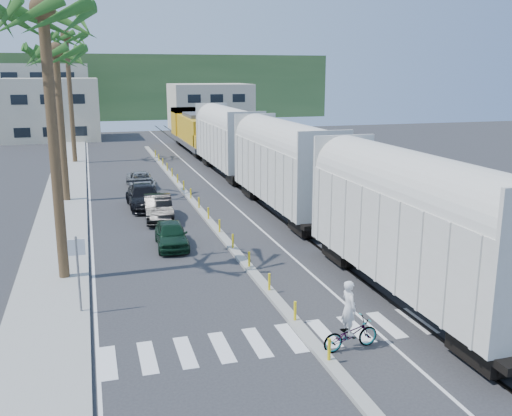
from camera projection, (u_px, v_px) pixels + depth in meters
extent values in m
plane|color=#28282B|center=(286.00, 313.00, 21.23)|extent=(140.00, 140.00, 0.00)
cube|color=gray|center=(65.00, 192.00, 42.19)|extent=(3.00, 90.00, 0.15)
cube|color=black|center=(224.00, 177.00, 48.52)|extent=(0.12, 100.00, 0.06)
cube|color=black|center=(240.00, 176.00, 48.92)|extent=(0.12, 100.00, 0.06)
cube|color=gray|center=(191.00, 199.00, 39.87)|extent=(0.45, 60.00, 0.15)
cylinder|color=yellow|center=(329.00, 349.00, 17.38)|extent=(0.10, 0.10, 0.70)
cylinder|color=yellow|center=(295.00, 311.00, 20.18)|extent=(0.10, 0.10, 0.70)
cylinder|color=yellow|center=(269.00, 282.00, 22.98)|extent=(0.10, 0.10, 0.70)
cylinder|color=yellow|center=(249.00, 259.00, 25.78)|extent=(0.10, 0.10, 0.70)
cylinder|color=yellow|center=(233.00, 241.00, 28.57)|extent=(0.10, 0.10, 0.70)
cylinder|color=yellow|center=(219.00, 226.00, 31.37)|extent=(0.10, 0.10, 0.70)
cylinder|color=yellow|center=(208.00, 213.00, 34.17)|extent=(0.10, 0.10, 0.70)
cylinder|color=yellow|center=(199.00, 203.00, 36.97)|extent=(0.10, 0.10, 0.70)
cylinder|color=yellow|center=(191.00, 193.00, 39.77)|extent=(0.10, 0.10, 0.70)
cylinder|color=yellow|center=(184.00, 185.00, 42.57)|extent=(0.10, 0.10, 0.70)
cylinder|color=yellow|center=(177.00, 178.00, 45.37)|extent=(0.10, 0.10, 0.70)
cylinder|color=yellow|center=(172.00, 172.00, 48.17)|extent=(0.10, 0.10, 0.70)
cylinder|color=yellow|center=(167.00, 167.00, 50.97)|extent=(0.10, 0.10, 0.70)
cylinder|color=yellow|center=(163.00, 162.00, 53.76)|extent=(0.10, 0.10, 0.70)
cylinder|color=yellow|center=(159.00, 157.00, 56.56)|extent=(0.10, 0.10, 0.70)
cylinder|color=yellow|center=(155.00, 153.00, 59.36)|extent=(0.10, 0.10, 0.70)
cube|color=silver|center=(305.00, 336.00, 19.36)|extent=(14.00, 2.20, 0.01)
cube|color=silver|center=(89.00, 192.00, 42.68)|extent=(0.12, 90.00, 0.01)
cube|color=silver|center=(211.00, 185.00, 45.24)|extent=(0.12, 90.00, 0.01)
cube|color=beige|center=(413.00, 235.00, 21.68)|extent=(3.00, 12.88, 3.40)
cylinder|color=beige|center=(416.00, 191.00, 21.28)|extent=(2.90, 12.58, 2.90)
cube|color=black|center=(410.00, 289.00, 22.19)|extent=(2.60, 12.88, 1.00)
cube|color=beige|center=(284.00, 171.00, 35.67)|extent=(3.00, 12.88, 3.40)
cylinder|color=beige|center=(284.00, 144.00, 35.28)|extent=(2.90, 12.58, 2.90)
cube|color=black|center=(283.00, 205.00, 36.18)|extent=(2.60, 12.88, 1.00)
cube|color=beige|center=(227.00, 143.00, 49.66)|extent=(3.00, 12.88, 3.40)
cylinder|color=beige|center=(227.00, 124.00, 49.27)|extent=(2.90, 12.58, 2.90)
cube|color=black|center=(228.00, 168.00, 50.17)|extent=(2.60, 12.88, 1.00)
cube|color=#4C4C4F|center=(194.00, 141.00, 64.97)|extent=(3.00, 17.00, 0.50)
cube|color=orange|center=(196.00, 129.00, 63.68)|extent=(2.70, 12.24, 2.60)
cube|color=orange|center=(185.00, 121.00, 69.94)|extent=(3.00, 3.74, 3.20)
cube|color=black|center=(195.00, 147.00, 65.11)|extent=(2.60, 13.60, 0.90)
cylinder|color=brown|center=(54.00, 153.00, 23.35)|extent=(0.44, 0.44, 11.00)
sphere|color=#27551A|center=(43.00, 8.00, 22.04)|extent=(3.20, 3.20, 3.20)
cylinder|color=brown|center=(62.00, 129.00, 38.31)|extent=(0.44, 0.44, 10.00)
sphere|color=#27551A|center=(55.00, 50.00, 37.11)|extent=(3.20, 3.20, 3.20)
cylinder|color=brown|center=(71.00, 101.00, 54.95)|extent=(0.44, 0.44, 12.00)
sphere|color=#27551A|center=(66.00, 35.00, 53.52)|extent=(3.20, 3.20, 3.20)
cylinder|color=slate|center=(79.00, 276.00, 20.73)|extent=(0.08, 0.08, 3.00)
cube|color=silver|center=(76.00, 247.00, 20.48)|extent=(0.60, 0.04, 0.60)
cube|color=#C0B699|center=(51.00, 109.00, 75.11)|extent=(12.00, 10.00, 8.00)
cube|color=#C0B699|center=(43.00, 97.00, 89.26)|extent=(14.00, 12.00, 10.00)
cube|color=#C0B699|center=(210.00, 107.00, 89.03)|extent=(12.00, 10.00, 7.00)
cube|color=#385628|center=(119.00, 86.00, 113.13)|extent=(80.00, 20.00, 12.00)
imported|color=black|center=(171.00, 235.00, 29.10)|extent=(1.94, 4.03, 1.32)
imported|color=black|center=(158.00, 208.00, 34.43)|extent=(2.08, 4.72, 1.50)
imported|color=black|center=(144.00, 197.00, 37.53)|extent=(2.38, 5.23, 1.48)
imported|color=#959899|center=(141.00, 180.00, 44.34)|extent=(2.14, 4.29, 1.16)
imported|color=#9EA0A5|center=(351.00, 334.00, 18.35)|extent=(1.10, 2.11, 1.03)
imported|color=silver|center=(349.00, 307.00, 18.11)|extent=(0.75, 0.57, 1.80)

